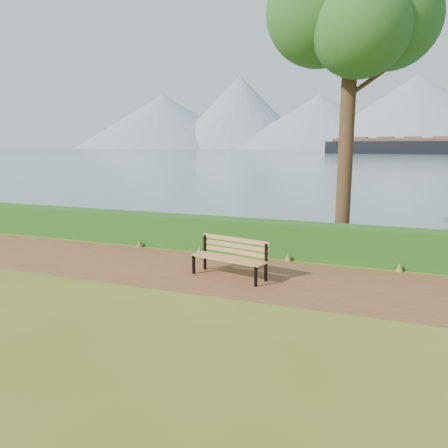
% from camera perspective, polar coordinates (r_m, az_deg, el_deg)
% --- Properties ---
extents(ground, '(140.00, 140.00, 0.00)m').
position_cam_1_polar(ground, '(10.96, -2.32, -6.71)').
color(ground, '#4B5618').
rests_on(ground, ground).
extents(path, '(40.00, 3.40, 0.01)m').
position_cam_1_polar(path, '(11.23, -1.71, -6.27)').
color(path, brown).
rests_on(path, ground).
extents(hedge, '(32.00, 0.85, 1.00)m').
position_cam_1_polar(hedge, '(13.19, 2.14, -1.55)').
color(hedge, '#174212').
rests_on(hedge, ground).
extents(water, '(700.00, 510.00, 0.00)m').
position_cam_1_polar(water, '(269.67, 20.37, 8.93)').
color(water, '#44596E').
rests_on(water, ground).
extents(mountains, '(585.00, 190.00, 70.00)m').
position_cam_1_polar(mountains, '(416.61, 19.65, 13.03)').
color(mountains, slate).
rests_on(mountains, ground).
extents(bench, '(2.00, 0.99, 0.97)m').
position_cam_1_polar(bench, '(10.69, 0.92, -4.04)').
color(bench, black).
rests_on(bench, ground).
extents(tree, '(5.05, 4.14, 9.83)m').
position_cam_1_polar(tree, '(14.80, 16.43, 25.99)').
color(tree, '#361F16').
rests_on(tree, ground).
extents(cargo_ship, '(66.02, 16.83, 19.83)m').
position_cam_1_polar(cargo_ship, '(173.71, 24.88, 9.23)').
color(cargo_ship, black).
rests_on(cargo_ship, ground).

